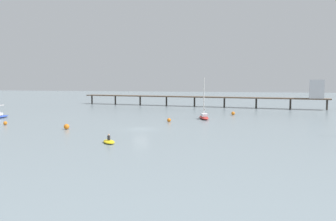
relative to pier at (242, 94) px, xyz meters
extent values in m
plane|color=gray|center=(-14.07, -49.47, -3.95)|extent=(400.00, 400.00, 0.00)
cube|color=brown|center=(-14.07, 1.89, -1.04)|extent=(74.90, 13.76, 0.30)
cylinder|color=#38332D|center=(-50.27, 6.75, -2.57)|extent=(0.50, 0.50, 2.76)
cylinder|color=#38332D|center=(-41.22, 5.53, -2.57)|extent=(0.50, 0.50, 2.76)
cylinder|color=#38332D|center=(-32.17, 4.32, -2.57)|extent=(0.50, 0.50, 2.76)
cylinder|color=#38332D|center=(-23.12, 3.10, -2.57)|extent=(0.50, 0.50, 2.76)
cylinder|color=#38332D|center=(-14.07, 1.89, -2.57)|extent=(0.50, 0.50, 2.76)
cylinder|color=#38332D|center=(-5.02, 0.67, -2.57)|extent=(0.50, 0.50, 2.76)
cylinder|color=#38332D|center=(4.03, -0.54, -2.57)|extent=(0.50, 0.50, 2.76)
cylinder|color=#38332D|center=(13.08, -1.76, -2.57)|extent=(0.50, 0.50, 2.76)
cylinder|color=#38332D|center=(22.13, -2.97, -2.57)|extent=(0.50, 0.50, 2.76)
cube|color=silver|center=(19.50, -2.62, 1.59)|extent=(4.11, 4.11, 4.96)
ellipsoid|color=red|center=(-6.45, -32.02, -3.67)|extent=(3.35, 6.65, 0.57)
cube|color=silver|center=(-6.30, -32.52, -3.10)|extent=(1.73, 2.58, 0.55)
cylinder|color=silver|center=(-6.54, -31.71, 0.52)|extent=(0.20, 0.20, 7.79)
cylinder|color=silver|center=(-6.12, -33.15, -1.98)|extent=(1.00, 2.91, 0.16)
ellipsoid|color=yellow|center=(-13.94, -62.31, -3.78)|extent=(2.67, 3.00, 0.35)
cylinder|color=#26262D|center=(-13.94, -62.31, -3.33)|extent=(0.50, 0.50, 0.55)
sphere|color=tan|center=(-13.94, -62.31, -2.93)|extent=(0.24, 0.24, 0.24)
sphere|color=orange|center=(-1.15, -22.65, -3.55)|extent=(0.80, 0.80, 0.80)
sphere|color=orange|center=(-25.36, -52.61, -3.52)|extent=(0.86, 0.86, 0.86)
sphere|color=orange|center=(-38.65, -50.15, -3.63)|extent=(0.65, 0.65, 0.65)
sphere|color=orange|center=(-11.99, -39.11, -3.59)|extent=(0.73, 0.73, 0.73)
camera|label=1|loc=(3.18, -101.25, 3.59)|focal=36.95mm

